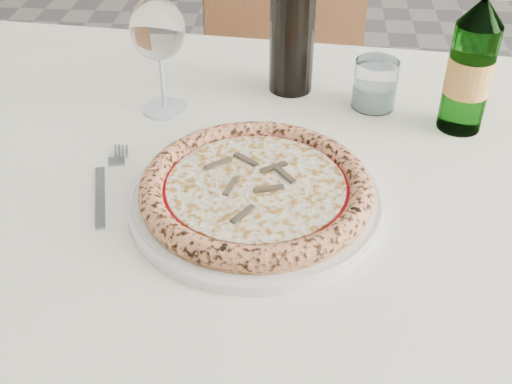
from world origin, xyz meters
TOP-DOWN VIEW (x-y plane):
  - dining_table at (-0.17, 0.21)m, footprint 1.53×0.98m
  - chair_far at (-0.15, 1.03)m, footprint 0.57×0.57m
  - plate at (-0.17, 0.11)m, footprint 0.34×0.34m
  - pizza at (-0.17, 0.11)m, footprint 0.31×0.31m
  - fork at (-0.38, 0.14)m, footprint 0.05×0.19m
  - wine_glass at (-0.34, 0.35)m, footprint 0.09×0.09m
  - tumbler at (-0.00, 0.39)m, footprint 0.07×0.07m
  - beer_bottle at (0.13, 0.34)m, footprint 0.07×0.07m
  - wine_bottle at (-0.14, 0.44)m, footprint 0.07×0.07m

SIDE VIEW (x-z plane):
  - chair_far at x=-0.15m, z-range 0.07..1.00m
  - dining_table at x=-0.17m, z-range 0.29..1.05m
  - fork at x=-0.38m, z-range 0.76..0.76m
  - plate at x=-0.17m, z-range 0.76..0.77m
  - pizza at x=-0.17m, z-range 0.77..0.80m
  - tumbler at x=0.00m, z-range 0.75..0.83m
  - beer_bottle at x=0.13m, z-range 0.73..0.99m
  - wine_bottle at x=-0.14m, z-range 0.73..1.04m
  - wine_glass at x=-0.34m, z-range 0.80..0.99m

